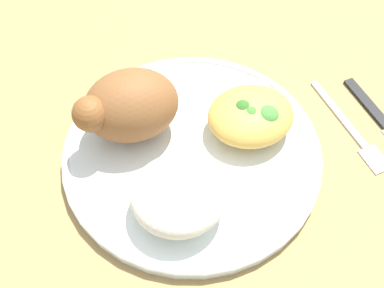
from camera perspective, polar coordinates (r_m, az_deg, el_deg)
name	(u,v)px	position (r m, az deg, el deg)	size (l,w,h in m)	color
ground_plane	(192,158)	(0.57, 0.00, -1.52)	(2.00, 2.00, 0.00)	#A0804C
plate	(192,153)	(0.56, 0.00, -1.04)	(0.28, 0.28, 0.02)	white
roasted_chicken	(128,106)	(0.54, -7.14, 4.24)	(0.11, 0.08, 0.08)	brown
rice_pile	(179,195)	(0.50, -1.50, -5.74)	(0.09, 0.09, 0.05)	white
mac_cheese_with_broccoli	(252,115)	(0.56, 6.67, 3.19)	(0.09, 0.08, 0.04)	gold
fork	(352,129)	(0.61, 17.43, 1.59)	(0.04, 0.14, 0.01)	silver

